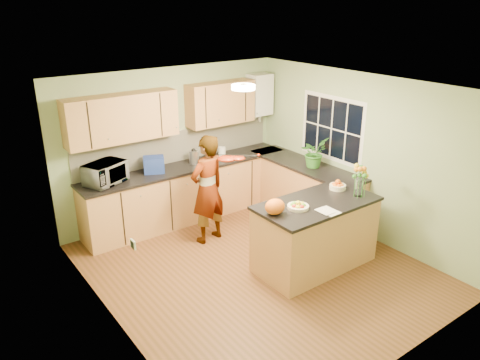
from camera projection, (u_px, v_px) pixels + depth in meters
floor at (256, 268)px, 6.48m from camera, size 4.50×4.50×0.00m
ceiling at (258, 87)px, 5.57m from camera, size 4.00×4.50×0.02m
wall_back at (173, 144)px, 7.72m from camera, size 4.00×0.02×2.50m
wall_front at (407, 257)px, 4.34m from camera, size 4.00×0.02×2.50m
wall_left at (108, 226)px, 4.92m from camera, size 0.02×4.50×2.50m
wall_right at (360, 156)px, 7.13m from camera, size 0.02×4.50×2.50m
back_counter at (189, 192)px, 7.83m from camera, size 3.64×0.62×0.94m
right_counter at (304, 190)px, 7.89m from camera, size 0.62×2.24×0.94m
splashback at (178, 146)px, 7.78m from camera, size 3.60×0.02×0.52m
upper_cabinets at (166, 111)px, 7.27m from camera, size 3.20×0.34×0.70m
boiler at (260, 95)px, 8.30m from camera, size 0.40×0.30×0.86m
window_right at (332, 128)px, 7.47m from camera, size 0.01×1.30×1.05m
light_switch at (133, 244)px, 4.46m from camera, size 0.02×0.09×0.09m
ceiling_lamp at (243, 87)px, 5.81m from camera, size 0.30×0.30×0.07m
peninsula_island at (315, 234)px, 6.39m from camera, size 1.69×0.86×0.97m
fruit_dish at (298, 205)px, 6.01m from camera, size 0.28×0.28×0.10m
orange_bowl at (338, 185)px, 6.61m from camera, size 0.23×0.23×0.13m
flower_vase at (360, 171)px, 6.28m from camera, size 0.29×0.29×0.53m
orange_bag at (275, 207)px, 5.83m from camera, size 0.33×0.31×0.20m
papers at (329, 211)px, 5.93m from camera, size 0.20×0.27×0.01m
violinist at (208, 189)px, 6.96m from camera, size 0.67×0.50×1.67m
violin at (227, 159)px, 6.72m from camera, size 0.67×0.58×0.17m
microwave at (105, 173)px, 6.85m from camera, size 0.69×0.60×0.32m
blue_box at (154, 165)px, 7.30m from camera, size 0.38×0.34×0.25m
kettle at (194, 156)px, 7.70m from camera, size 0.16×0.16×0.30m
jar_cream at (210, 154)px, 7.92m from camera, size 0.14×0.14×0.17m
jar_white at (222, 152)px, 7.99m from camera, size 0.13×0.13×0.19m
potted_plant at (314, 153)px, 7.50m from camera, size 0.52×0.48×0.48m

